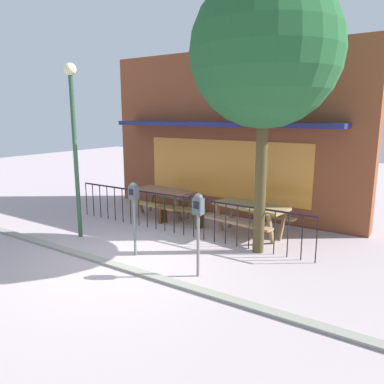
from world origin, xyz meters
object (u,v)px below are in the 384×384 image
object	(u,v)px
street_tree	(265,52)
street_lamp	(74,127)
picnic_table_left	(164,195)
parking_meter_far	(134,199)
patio_bench	(181,213)
picnic_table_right	(250,211)
parking_meter_near	(198,213)

from	to	relation	value
street_tree	street_lamp	distance (m)	4.53
street_lamp	picnic_table_left	bearing A→B (deg)	78.34
parking_meter_far	street_lamp	bearing A→B (deg)	174.36
picnic_table_left	parking_meter_far	xyz separation A→B (m)	(1.42, -2.83, 0.60)
parking_meter_far	street_lamp	xyz separation A→B (m)	(-1.96, 0.19, 1.42)
parking_meter_far	street_lamp	distance (m)	2.43
patio_bench	street_tree	bearing A→B (deg)	-15.15
picnic_table_left	street_tree	world-z (taller)	street_tree
picnic_table_left	patio_bench	bearing A→B (deg)	-28.29
patio_bench	parking_meter_far	bearing A→B (deg)	-78.89
parking_meter_far	street_tree	world-z (taller)	street_tree
picnic_table_left	patio_bench	size ratio (longest dim) A/B	1.32
picnic_table_right	street_lamp	world-z (taller)	street_lamp
parking_meter_near	street_lamp	xyz separation A→B (m)	(-3.62, 0.34, 1.43)
picnic_table_right	street_lamp	size ratio (longest dim) A/B	0.49
parking_meter_near	street_lamp	bearing A→B (deg)	174.61
parking_meter_near	street_lamp	world-z (taller)	street_lamp
picnic_table_left	street_tree	size ratio (longest dim) A/B	0.34
picnic_table_left	street_lamp	world-z (taller)	street_lamp
picnic_table_right	street_lamp	distance (m)	4.61
parking_meter_near	parking_meter_far	world-z (taller)	parking_meter_far
street_tree	street_lamp	xyz separation A→B (m)	(-4.03, -1.43, -1.47)
street_tree	parking_meter_far	bearing A→B (deg)	-141.96
patio_bench	street_tree	world-z (taller)	street_tree
picnic_table_right	patio_bench	xyz separation A→B (m)	(-1.89, -0.26, -0.26)
picnic_table_left	street_tree	xyz separation A→B (m)	(3.49, -1.20, 3.49)
picnic_table_left	patio_bench	world-z (taller)	picnic_table_left
picnic_table_left	street_tree	bearing A→B (deg)	-19.02
parking_meter_far	street_lamp	world-z (taller)	street_lamp
patio_bench	parking_meter_near	world-z (taller)	parking_meter_near
picnic_table_right	parking_meter_near	size ratio (longest dim) A/B	1.27
patio_bench	parking_meter_near	xyz separation A→B (m)	(2.12, -2.45, 0.85)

